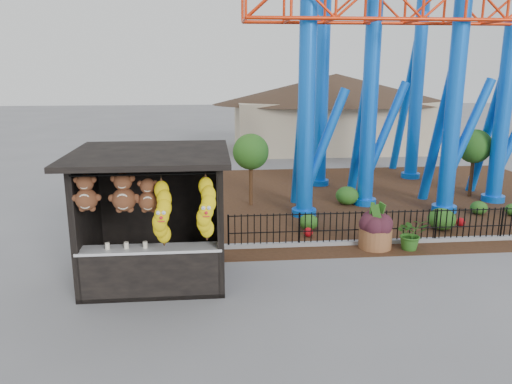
{
  "coord_description": "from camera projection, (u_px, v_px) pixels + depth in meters",
  "views": [
    {
      "loc": [
        -1.65,
        -10.2,
        4.93
      ],
      "look_at": [
        -0.57,
        1.5,
        2.0
      ],
      "focal_mm": 35.0,
      "sensor_mm": 36.0,
      "label": 1
    }
  ],
  "objects": [
    {
      "name": "prize_booth",
      "position": [
        153.0,
        220.0,
        11.41
      ],
      "size": [
        3.5,
        3.4,
        3.12
      ],
      "color": "black",
      "rests_on": "ground"
    },
    {
      "name": "ground",
      "position": [
        287.0,
        294.0,
        11.19
      ],
      "size": [
        120.0,
        120.0,
        0.0
      ],
      "primitive_type": "plane",
      "color": "slate",
      "rests_on": "ground"
    },
    {
      "name": "picket_fence",
      "position": [
        439.0,
        226.0,
        14.41
      ],
      "size": [
        12.2,
        0.06,
        1.0
      ],
      "primitive_type": null,
      "color": "black",
      "rests_on": "ground"
    },
    {
      "name": "potted_plant",
      "position": [
        411.0,
        234.0,
        13.82
      ],
      "size": [
        0.89,
        0.79,
        0.93
      ],
      "primitive_type": "imported",
      "rotation": [
        0.0,
        0.0,
        -0.07
      ],
      "color": "#285C1B",
      "rests_on": "ground"
    },
    {
      "name": "mulch_bed",
      "position": [
        358.0,
        199.0,
        19.28
      ],
      "size": [
        18.0,
        12.0,
        0.02
      ],
      "primitive_type": "cube",
      "color": "#331E11",
      "rests_on": "ground"
    },
    {
      "name": "curb",
      "position": [
        408.0,
        241.0,
        14.43
      ],
      "size": [
        18.0,
        0.18,
        0.12
      ],
      "primitive_type": "cube",
      "color": "gray",
      "rests_on": "ground"
    },
    {
      "name": "roller_coaster",
      "position": [
        395.0,
        25.0,
        18.04
      ],
      "size": [
        11.0,
        6.37,
        10.82
      ],
      "color": "blue",
      "rests_on": "ground"
    },
    {
      "name": "landscaping",
      "position": [
        402.0,
        210.0,
        16.7
      ],
      "size": [
        7.82,
        4.14,
        0.68
      ],
      "color": "#255418",
      "rests_on": "mulch_bed"
    },
    {
      "name": "terracotta_planter",
      "position": [
        375.0,
        238.0,
        13.99
      ],
      "size": [
        1.15,
        1.15,
        0.58
      ],
      "primitive_type": "cylinder",
      "rotation": [
        0.0,
        0.0,
        -0.31
      ],
      "color": "brown",
      "rests_on": "ground"
    },
    {
      "name": "pavilion",
      "position": [
        335.0,
        100.0,
        30.31
      ],
      "size": [
        15.0,
        15.0,
        4.8
      ],
      "color": "#BFAD8C",
      "rests_on": "ground"
    },
    {
      "name": "planter_foliage",
      "position": [
        376.0,
        217.0,
        13.84
      ],
      "size": [
        0.7,
        0.7,
        0.64
      ],
      "primitive_type": "ellipsoid",
      "color": "#34151E",
      "rests_on": "terracotta_planter"
    }
  ]
}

